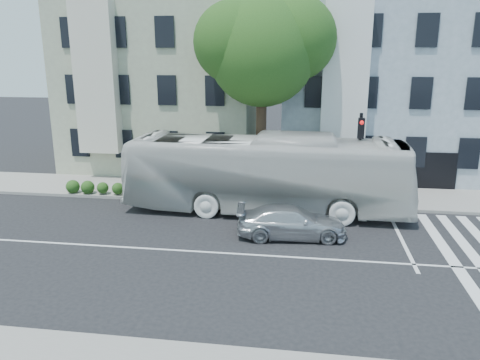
# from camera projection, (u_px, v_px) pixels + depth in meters

# --- Properties ---
(ground) EXTENTS (120.00, 120.00, 0.00)m
(ground) POSITION_uv_depth(u_px,v_px,m) (238.00, 254.00, 17.96)
(ground) COLOR black
(ground) RESTS_ON ground
(sidewalk_far) EXTENTS (80.00, 4.00, 0.15)m
(sidewalk_far) POSITION_uv_depth(u_px,v_px,m) (259.00, 193.00, 25.59)
(sidewalk_far) COLOR gray
(sidewalk_far) RESTS_ON ground
(building_left) EXTENTS (12.00, 10.00, 11.00)m
(building_left) POSITION_uv_depth(u_px,v_px,m) (169.00, 83.00, 31.81)
(building_left) COLOR #9B9F85
(building_left) RESTS_ON ground
(building_right) EXTENTS (12.00, 10.00, 11.00)m
(building_right) POSITION_uv_depth(u_px,v_px,m) (380.00, 85.00, 29.88)
(building_right) COLOR #8897A2
(building_right) RESTS_ON ground
(street_tree) EXTENTS (7.30, 5.90, 11.10)m
(street_tree) POSITION_uv_depth(u_px,v_px,m) (264.00, 46.00, 24.24)
(street_tree) COLOR #2D2116
(street_tree) RESTS_ON ground
(bus) EXTENTS (3.48, 13.63, 3.78)m
(bus) POSITION_uv_depth(u_px,v_px,m) (266.00, 174.00, 22.35)
(bus) COLOR silver
(bus) RESTS_ON ground
(sedan) EXTENTS (2.28, 4.72, 1.32)m
(sedan) POSITION_uv_depth(u_px,v_px,m) (292.00, 222.00, 19.48)
(sedan) COLOR silver
(sedan) RESTS_ON ground
(hedge) EXTENTS (8.38, 3.24, 0.70)m
(hedge) POSITION_uv_depth(u_px,v_px,m) (149.00, 190.00, 24.63)
(hedge) COLOR #1E5E1E
(hedge) RESTS_ON sidewalk_far
(traffic_signal) EXTENTS (0.50, 0.55, 4.76)m
(traffic_signal) POSITION_uv_depth(u_px,v_px,m) (359.00, 149.00, 22.15)
(traffic_signal) COLOR black
(traffic_signal) RESTS_ON ground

